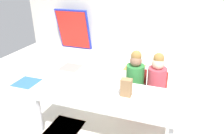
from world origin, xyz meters
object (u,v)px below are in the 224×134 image
at_px(paper_plate_near_edge, 104,86).
at_px(folded_activity_table, 74,30).
at_px(craft_table, 107,97).
at_px(paper_bag_brown, 126,87).
at_px(donut_powdered_on_plate, 104,85).
at_px(seated_child_middle_seat, 157,78).
at_px(seated_child_near_camera, 135,75).

bearing_deg(paper_plate_near_edge, folded_activity_table, 125.13).
xyz_separation_m(craft_table, folded_activity_table, (-1.95, 2.78, 0.04)).
relative_size(folded_activity_table, paper_bag_brown, 4.94).
bearing_deg(donut_powdered_on_plate, folded_activity_table, 125.13).
relative_size(seated_child_middle_seat, folded_activity_table, 0.84).
height_order(seated_child_middle_seat, folded_activity_table, folded_activity_table).
relative_size(seated_child_near_camera, folded_activity_table, 0.84).
bearing_deg(seated_child_near_camera, paper_plate_near_edge, -125.59).
distance_m(craft_table, folded_activity_table, 3.40).
height_order(seated_child_middle_seat, paper_plate_near_edge, seated_child_middle_seat).
bearing_deg(seated_child_near_camera, craft_table, -110.39).
height_order(craft_table, seated_child_near_camera, seated_child_near_camera).
height_order(folded_activity_table, donut_powdered_on_plate, folded_activity_table).
relative_size(craft_table, paper_bag_brown, 8.02).
relative_size(paper_bag_brown, donut_powdered_on_plate, 1.86).
bearing_deg(seated_child_middle_seat, donut_powdered_on_plate, -144.56).
bearing_deg(folded_activity_table, paper_plate_near_edge, -54.87).
distance_m(seated_child_middle_seat, paper_plate_near_edge, 0.77).
distance_m(paper_bag_brown, donut_powdered_on_plate, 0.36).
xyz_separation_m(folded_activity_table, donut_powdered_on_plate, (1.85, -2.64, 0.03)).
bearing_deg(paper_plate_near_edge, craft_table, -55.52).
xyz_separation_m(seated_child_middle_seat, paper_bag_brown, (-0.30, -0.56, 0.10)).
bearing_deg(seated_child_near_camera, folded_activity_table, 134.84).
bearing_deg(seated_child_middle_seat, folded_activity_table, 138.63).
xyz_separation_m(paper_bag_brown, paper_plate_near_edge, (-0.33, 0.11, -0.11)).
relative_size(craft_table, paper_plate_near_edge, 9.81).
distance_m(craft_table, paper_bag_brown, 0.28).
height_order(seated_child_near_camera, paper_bag_brown, seated_child_near_camera).
bearing_deg(seated_child_near_camera, donut_powdered_on_plate, -125.59).
distance_m(seated_child_middle_seat, donut_powdered_on_plate, 0.77).
xyz_separation_m(seated_child_middle_seat, paper_plate_near_edge, (-0.63, -0.45, -0.01)).
relative_size(seated_child_near_camera, paper_bag_brown, 4.17).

